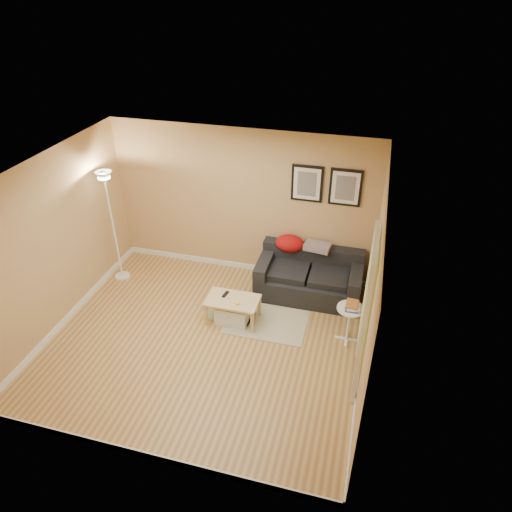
{
  "coord_description": "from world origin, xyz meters",
  "views": [
    {
      "loc": [
        2.06,
        -4.76,
        4.73
      ],
      "look_at": [
        0.55,
        0.85,
        1.05
      ],
      "focal_mm": 32.49,
      "sensor_mm": 36.0,
      "label": 1
    }
  ],
  "objects_px": {
    "sofa": "(309,275)",
    "floor_lamp": "(114,230)",
    "storage_bin": "(233,313)",
    "book_stack": "(353,305)",
    "side_table": "(348,324)",
    "coffee_table": "(233,310)"
  },
  "relations": [
    {
      "from": "sofa",
      "to": "storage_bin",
      "type": "bearing_deg",
      "value": -135.54
    },
    {
      "from": "storage_bin",
      "to": "side_table",
      "type": "xyz_separation_m",
      "value": [
        1.76,
        0.02,
        0.14
      ]
    },
    {
      "from": "storage_bin",
      "to": "side_table",
      "type": "relative_size",
      "value": 0.85
    },
    {
      "from": "sofa",
      "to": "book_stack",
      "type": "xyz_separation_m",
      "value": [
        0.76,
        -0.96,
        0.26
      ]
    },
    {
      "from": "coffee_table",
      "to": "storage_bin",
      "type": "height_order",
      "value": "coffee_table"
    },
    {
      "from": "side_table",
      "to": "book_stack",
      "type": "height_order",
      "value": "book_stack"
    },
    {
      "from": "sofa",
      "to": "side_table",
      "type": "bearing_deg",
      "value": -52.66
    },
    {
      "from": "sofa",
      "to": "side_table",
      "type": "relative_size",
      "value": 2.83
    },
    {
      "from": "book_stack",
      "to": "floor_lamp",
      "type": "relative_size",
      "value": 0.13
    },
    {
      "from": "coffee_table",
      "to": "side_table",
      "type": "bearing_deg",
      "value": 15.32
    },
    {
      "from": "sofa",
      "to": "storage_bin",
      "type": "xyz_separation_m",
      "value": [
        -1.01,
        -0.99,
        -0.22
      ]
    },
    {
      "from": "book_stack",
      "to": "floor_lamp",
      "type": "xyz_separation_m",
      "value": [
        -4.04,
        0.6,
        0.31
      ]
    },
    {
      "from": "coffee_table",
      "to": "storage_bin",
      "type": "relative_size",
      "value": 1.57
    },
    {
      "from": "storage_bin",
      "to": "floor_lamp",
      "type": "xyz_separation_m",
      "value": [
        -2.26,
        0.63,
        0.79
      ]
    },
    {
      "from": "sofa",
      "to": "book_stack",
      "type": "bearing_deg",
      "value": -51.56
    },
    {
      "from": "sofa",
      "to": "floor_lamp",
      "type": "height_order",
      "value": "floor_lamp"
    },
    {
      "from": "coffee_table",
      "to": "sofa",
      "type": "bearing_deg",
      "value": 59.16
    },
    {
      "from": "coffee_table",
      "to": "book_stack",
      "type": "bearing_deg",
      "value": 15.74
    },
    {
      "from": "coffee_table",
      "to": "book_stack",
      "type": "relative_size",
      "value": 3.18
    },
    {
      "from": "coffee_table",
      "to": "floor_lamp",
      "type": "height_order",
      "value": "floor_lamp"
    },
    {
      "from": "coffee_table",
      "to": "storage_bin",
      "type": "xyz_separation_m",
      "value": [
        0.0,
        -0.02,
        -0.04
      ]
    },
    {
      "from": "storage_bin",
      "to": "floor_lamp",
      "type": "bearing_deg",
      "value": 164.47
    }
  ]
}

